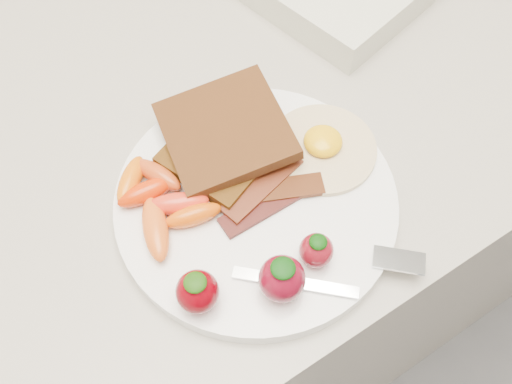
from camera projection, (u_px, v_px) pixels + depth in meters
counter at (200, 274)px, 1.00m from camera, size 2.00×0.60×0.90m
plate at (256, 202)px, 0.55m from camera, size 0.27×0.27×0.02m
toast_lower at (220, 153)px, 0.56m from camera, size 0.12×0.12×0.01m
toast_upper at (225, 131)px, 0.55m from camera, size 0.14×0.14×0.03m
fried_egg at (323, 146)px, 0.56m from camera, size 0.14×0.14×0.02m
bacon_strips at (268, 193)px, 0.54m from camera, size 0.11×0.06×0.01m
baby_carrots at (160, 201)px, 0.53m from camera, size 0.09×0.12×0.02m
strawberries at (260, 277)px, 0.48m from camera, size 0.14×0.07×0.05m
fork at (343, 272)px, 0.50m from camera, size 0.16×0.10×0.00m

